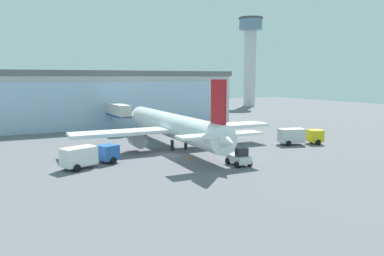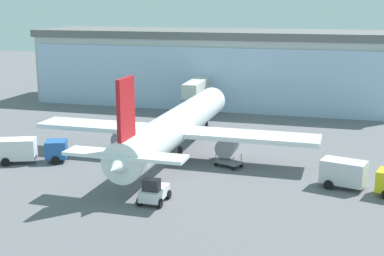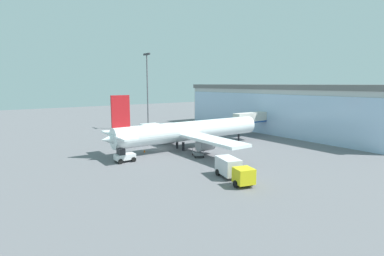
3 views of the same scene
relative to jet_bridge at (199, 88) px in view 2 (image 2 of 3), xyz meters
name	(u,v)px [view 2 (image 2 of 3)]	position (x,y,z in m)	size (l,w,h in m)	color
ground	(138,166)	(-0.14, -26.41, -4.28)	(240.00, 240.00, 0.00)	slate
terminal_building	(214,67)	(-0.14, 11.70, 1.94)	(61.01, 17.09, 12.43)	#B7B7B7
jet_bridge	(199,88)	(0.00, 0.00, 0.00)	(2.36, 11.74, 5.66)	beige
airplane	(176,126)	(2.72, -21.64, -0.88)	(31.96, 35.41, 10.72)	white
catering_truck	(30,149)	(-11.88, -28.18, -2.81)	(7.61, 4.65, 2.65)	#2659A5
fuel_truck	(358,175)	(22.16, -28.51, -2.81)	(7.62, 4.17, 2.65)	yellow
baggage_cart	(228,162)	(9.27, -24.38, -3.78)	(3.21, 2.64, 1.50)	slate
pushback_tug	(154,192)	(4.94, -36.19, -3.31)	(2.25, 3.26, 2.30)	silver
safety_cone_nose	(133,175)	(0.81, -30.35, -4.01)	(0.36, 0.36, 0.55)	orange
safety_cone_wingtip	(64,152)	(-9.89, -24.18, -4.01)	(0.36, 0.36, 0.55)	orange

